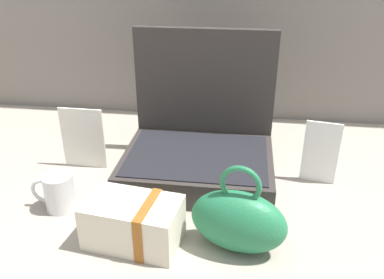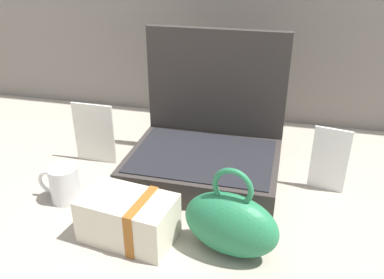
# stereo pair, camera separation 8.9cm
# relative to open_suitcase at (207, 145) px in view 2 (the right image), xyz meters

# --- Properties ---
(ground_plane) EXTENTS (6.00, 6.00, 0.00)m
(ground_plane) POSITION_rel_open_suitcase_xyz_m (0.01, -0.16, -0.08)
(ground_plane) COLOR #9E9384
(open_suitcase) EXTENTS (0.39, 0.32, 0.37)m
(open_suitcase) POSITION_rel_open_suitcase_xyz_m (0.00, 0.00, 0.00)
(open_suitcase) COLOR #332D2B
(open_suitcase) RESTS_ON ground_plane
(teal_pouch_handbag) EXTENTS (0.21, 0.14, 0.20)m
(teal_pouch_handbag) POSITION_rel_open_suitcase_xyz_m (0.11, -0.30, -0.01)
(teal_pouch_handbag) COLOR #237247
(teal_pouch_handbag) RESTS_ON ground_plane
(cream_toiletry_bag) EXTENTS (0.21, 0.14, 0.10)m
(cream_toiletry_bag) POSITION_rel_open_suitcase_xyz_m (-0.10, -0.31, -0.03)
(cream_toiletry_bag) COLOR beige
(cream_toiletry_bag) RESTS_ON ground_plane
(coffee_mug) EXTENTS (0.11, 0.07, 0.09)m
(coffee_mug) POSITION_rel_open_suitcase_xyz_m (-0.31, -0.22, -0.03)
(coffee_mug) COLOR silver
(coffee_mug) RESTS_ON ground_plane
(info_card_left) EXTENTS (0.09, 0.02, 0.17)m
(info_card_left) POSITION_rel_open_suitcase_xyz_m (0.32, -0.01, 0.01)
(info_card_left) COLOR white
(info_card_left) RESTS_ON ground_plane
(poster_card_right) EXTENTS (0.12, 0.01, 0.18)m
(poster_card_right) POSITION_rel_open_suitcase_xyz_m (-0.32, -0.02, 0.01)
(poster_card_right) COLOR white
(poster_card_right) RESTS_ON ground_plane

